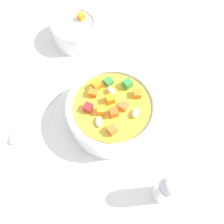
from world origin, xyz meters
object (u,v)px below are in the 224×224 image
soup_bowl_main (112,111)px  spoon (39,113)px  side_bowl_small (75,31)px  pepper_shaker (166,190)px

soup_bowl_main → spoon: (6.87, -11.81, -2.74)cm
soup_bowl_main → side_bowl_small: (-11.42, -17.42, -0.63)cm
side_bowl_small → pepper_shaker: 36.51cm
spoon → side_bowl_small: size_ratio=2.04×
soup_bowl_main → side_bowl_small: size_ratio=1.64×
pepper_shaker → soup_bowl_main: bearing=-114.8°
side_bowl_small → soup_bowl_main: bearing=56.8°
soup_bowl_main → pepper_shaker: bearing=65.2°
soup_bowl_main → spoon: 13.94cm
soup_bowl_main → pepper_shaker: (6.59, 14.28, 1.29)cm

